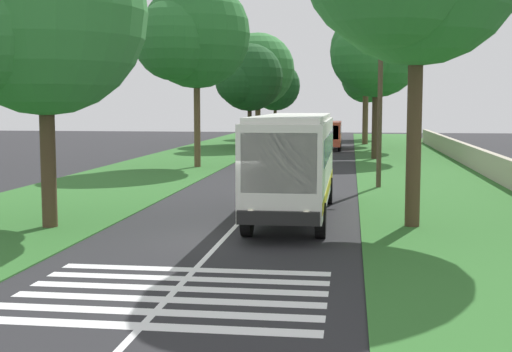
{
  "coord_description": "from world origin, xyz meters",
  "views": [
    {
      "loc": [
        -20.91,
        -3.83,
        4.15
      ],
      "look_at": [
        3.4,
        -0.54,
        1.6
      ],
      "focal_mm": 49.13,
      "sensor_mm": 36.0,
      "label": 1
    }
  ],
  "objects_px": {
    "trailing_minibus_0": "(329,133)",
    "roadside_tree_left_4": "(193,38)",
    "roadside_tree_left_3": "(256,71)",
    "roadside_tree_right_4": "(365,79)",
    "roadside_tree_left_0": "(41,19)",
    "roadside_tree_left_2": "(248,79)",
    "roadside_tree_right_0": "(374,54)",
    "roadside_tree_right_3": "(365,70)",
    "roadside_tree_right_2": "(375,58)",
    "utility_pole": "(380,95)",
    "trailing_car_1": "(279,149)",
    "coach_bus": "(294,159)",
    "trailing_car_0": "(266,157)",
    "roadside_tree_left_1": "(274,87)"
  },
  "relations": [
    {
      "from": "roadside_tree_right_4",
      "to": "utility_pole",
      "type": "xyz_separation_m",
      "value": [
        -47.87,
        0.18,
        -2.36
      ]
    },
    {
      "from": "roadside_tree_left_0",
      "to": "roadside_tree_right_4",
      "type": "bearing_deg",
      "value": -10.94
    },
    {
      "from": "roadside_tree_left_1",
      "to": "roadside_tree_right_4",
      "type": "bearing_deg",
      "value": -93.71
    },
    {
      "from": "roadside_tree_left_3",
      "to": "utility_pole",
      "type": "distance_m",
      "value": 38.02
    },
    {
      "from": "roadside_tree_left_4",
      "to": "roadside_tree_right_3",
      "type": "bearing_deg",
      "value": -22.83
    },
    {
      "from": "trailing_minibus_0",
      "to": "roadside_tree_right_2",
      "type": "height_order",
      "value": "roadside_tree_right_2"
    },
    {
      "from": "roadside_tree_left_2",
      "to": "utility_pole",
      "type": "height_order",
      "value": "roadside_tree_left_2"
    },
    {
      "from": "coach_bus",
      "to": "roadside_tree_left_4",
      "type": "xyz_separation_m",
      "value": [
        19.21,
        8.05,
        6.17
      ]
    },
    {
      "from": "trailing_car_1",
      "to": "roadside_tree_right_3",
      "type": "relative_size",
      "value": 0.43
    },
    {
      "from": "trailing_car_0",
      "to": "trailing_minibus_0",
      "type": "xyz_separation_m",
      "value": [
        17.24,
        -3.56,
        0.88
      ]
    },
    {
      "from": "trailing_car_0",
      "to": "trailing_minibus_0",
      "type": "bearing_deg",
      "value": -11.66
    },
    {
      "from": "coach_bus",
      "to": "roadside_tree_left_3",
      "type": "height_order",
      "value": "roadside_tree_left_3"
    },
    {
      "from": "roadside_tree_left_3",
      "to": "roadside_tree_right_4",
      "type": "relative_size",
      "value": 1.13
    },
    {
      "from": "roadside_tree_left_4",
      "to": "roadside_tree_right_3",
      "type": "distance_m",
      "value": 29.42
    },
    {
      "from": "roadside_tree_right_3",
      "to": "roadside_tree_right_4",
      "type": "xyz_separation_m",
      "value": [
        10.98,
        -0.25,
        -0.53
      ]
    },
    {
      "from": "roadside_tree_right_0",
      "to": "utility_pole",
      "type": "distance_m",
      "value": 18.18
    },
    {
      "from": "coach_bus",
      "to": "roadside_tree_left_2",
      "type": "relative_size",
      "value": 1.17
    },
    {
      "from": "coach_bus",
      "to": "roadside_tree_right_0",
      "type": "relative_size",
      "value": 0.99
    },
    {
      "from": "roadside_tree_left_4",
      "to": "roadside_tree_right_3",
      "type": "height_order",
      "value": "roadside_tree_left_4"
    },
    {
      "from": "coach_bus",
      "to": "trailing_minibus_0",
      "type": "distance_m",
      "value": 37.48
    },
    {
      "from": "roadside_tree_left_2",
      "to": "roadside_tree_right_2",
      "type": "distance_m",
      "value": 11.48
    },
    {
      "from": "roadside_tree_right_0",
      "to": "roadside_tree_right_3",
      "type": "xyz_separation_m",
      "value": [
        19.0,
        0.25,
        -0.32
      ]
    },
    {
      "from": "coach_bus",
      "to": "roadside_tree_right_3",
      "type": "relative_size",
      "value": 1.11
    },
    {
      "from": "roadside_tree_left_3",
      "to": "utility_pole",
      "type": "xyz_separation_m",
      "value": [
        -36.29,
        -10.98,
        -2.8
      ]
    },
    {
      "from": "coach_bus",
      "to": "roadside_tree_left_2",
      "type": "bearing_deg",
      "value": 10.79
    },
    {
      "from": "roadside_tree_right_0",
      "to": "roadside_tree_right_4",
      "type": "xyz_separation_m",
      "value": [
        29.98,
        0.01,
        -0.86
      ]
    },
    {
      "from": "roadside_tree_left_3",
      "to": "roadside_tree_right_0",
      "type": "bearing_deg",
      "value": -148.73
    },
    {
      "from": "trailing_car_0",
      "to": "roadside_tree_left_1",
      "type": "relative_size",
      "value": 0.47
    },
    {
      "from": "trailing_car_1",
      "to": "roadside_tree_right_4",
      "type": "bearing_deg",
      "value": -13.13
    },
    {
      "from": "roadside_tree_left_4",
      "to": "roadside_tree_right_0",
      "type": "bearing_deg",
      "value": -55.2
    },
    {
      "from": "roadside_tree_left_2",
      "to": "roadside_tree_right_4",
      "type": "height_order",
      "value": "roadside_tree_right_4"
    },
    {
      "from": "coach_bus",
      "to": "roadside_tree_right_0",
      "type": "bearing_deg",
      "value": -7.54
    },
    {
      "from": "roadside_tree_left_4",
      "to": "roadside_tree_right_4",
      "type": "xyz_separation_m",
      "value": [
        38.08,
        -11.66,
        -1.39
      ]
    },
    {
      "from": "roadside_tree_left_0",
      "to": "roadside_tree_right_2",
      "type": "height_order",
      "value": "roadside_tree_right_2"
    },
    {
      "from": "roadside_tree_left_3",
      "to": "trailing_minibus_0",
      "type": "bearing_deg",
      "value": -137.05
    },
    {
      "from": "trailing_minibus_0",
      "to": "roadside_tree_left_0",
      "type": "bearing_deg",
      "value": 168.6
    },
    {
      "from": "trailing_car_1",
      "to": "roadside_tree_right_0",
      "type": "distance_m",
      "value": 9.96
    },
    {
      "from": "roadside_tree_left_1",
      "to": "roadside_tree_right_3",
      "type": "distance_m",
      "value": 15.74
    },
    {
      "from": "roadside_tree_right_2",
      "to": "roadside_tree_right_0",
      "type": "bearing_deg",
      "value": 177.55
    },
    {
      "from": "trailing_minibus_0",
      "to": "roadside_tree_right_2",
      "type": "distance_m",
      "value": 7.68
    },
    {
      "from": "roadside_tree_left_3",
      "to": "roadside_tree_right_0",
      "type": "distance_m",
      "value": 21.53
    },
    {
      "from": "roadside_tree_left_1",
      "to": "roadside_tree_right_2",
      "type": "bearing_deg",
      "value": -150.68
    },
    {
      "from": "trailing_car_1",
      "to": "roadside_tree_left_3",
      "type": "bearing_deg",
      "value": 13.05
    },
    {
      "from": "roadside_tree_right_0",
      "to": "roadside_tree_left_3",
      "type": "bearing_deg",
      "value": 31.27
    },
    {
      "from": "roadside_tree_right_0",
      "to": "roadside_tree_left_1",
      "type": "bearing_deg",
      "value": 19.26
    },
    {
      "from": "roadside_tree_left_4",
      "to": "coach_bus",
      "type": "bearing_deg",
      "value": -157.27
    },
    {
      "from": "trailing_car_0",
      "to": "trailing_car_1",
      "type": "xyz_separation_m",
      "value": [
        7.29,
        -0.1,
        0.0
      ]
    },
    {
      "from": "trailing_minibus_0",
      "to": "roadside_tree_left_4",
      "type": "bearing_deg",
      "value": 155.9
    },
    {
      "from": "roadside_tree_left_4",
      "to": "roadside_tree_right_4",
      "type": "height_order",
      "value": "roadside_tree_left_4"
    },
    {
      "from": "roadside_tree_left_0",
      "to": "roadside_tree_left_2",
      "type": "distance_m",
      "value": 41.34
    }
  ]
}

